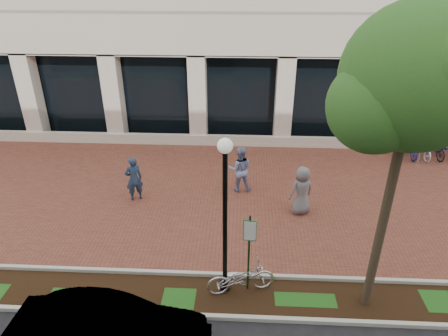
{
  "coord_description": "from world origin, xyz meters",
  "views": [
    {
      "loc": [
        0.14,
        -13.05,
        7.94
      ],
      "look_at": [
        -0.49,
        -0.8,
        1.52
      ],
      "focal_mm": 32.0,
      "sensor_mm": 36.0,
      "label": 1
    }
  ],
  "objects_px": {
    "lamppost": "(225,212)",
    "locked_bicycle": "(241,277)",
    "street_tree": "(415,87)",
    "pedestrian_right": "(302,191)",
    "parking_sign": "(249,244)",
    "bollard": "(419,154)",
    "bike_rack_cluster": "(428,147)",
    "pedestrian_mid": "(240,169)",
    "pedestrian_left": "(134,179)"
  },
  "relations": [
    {
      "from": "parking_sign",
      "to": "pedestrian_mid",
      "type": "distance_m",
      "value": 5.29
    },
    {
      "from": "street_tree",
      "to": "pedestrian_right",
      "type": "xyz_separation_m",
      "value": [
        -1.26,
        4.14,
        -4.85
      ]
    },
    {
      "from": "locked_bicycle",
      "to": "bollard",
      "type": "distance_m",
      "value": 11.05
    },
    {
      "from": "parking_sign",
      "to": "locked_bicycle",
      "type": "bearing_deg",
      "value": -146.65
    },
    {
      "from": "pedestrian_left",
      "to": "bollard",
      "type": "xyz_separation_m",
      "value": [
        11.59,
        3.52,
        -0.38
      ]
    },
    {
      "from": "pedestrian_mid",
      "to": "pedestrian_left",
      "type": "bearing_deg",
      "value": 8.97
    },
    {
      "from": "lamppost",
      "to": "pedestrian_right",
      "type": "xyz_separation_m",
      "value": [
        2.46,
        3.84,
        -1.62
      ]
    },
    {
      "from": "street_tree",
      "to": "locked_bicycle",
      "type": "bearing_deg",
      "value": 176.07
    },
    {
      "from": "lamppost",
      "to": "street_tree",
      "type": "height_order",
      "value": "street_tree"
    },
    {
      "from": "locked_bicycle",
      "to": "bike_rack_cluster",
      "type": "bearing_deg",
      "value": -57.35
    },
    {
      "from": "locked_bicycle",
      "to": "parking_sign",
      "type": "bearing_deg",
      "value": -76.46
    },
    {
      "from": "locked_bicycle",
      "to": "bollard",
      "type": "xyz_separation_m",
      "value": [
        7.62,
        8.0,
        0.0
      ]
    },
    {
      "from": "lamppost",
      "to": "bike_rack_cluster",
      "type": "distance_m",
      "value": 12.46
    },
    {
      "from": "locked_bicycle",
      "to": "bike_rack_cluster",
      "type": "relative_size",
      "value": 0.53
    },
    {
      "from": "parking_sign",
      "to": "bike_rack_cluster",
      "type": "height_order",
      "value": "parking_sign"
    },
    {
      "from": "pedestrian_mid",
      "to": "bike_rack_cluster",
      "type": "height_order",
      "value": "pedestrian_mid"
    },
    {
      "from": "parking_sign",
      "to": "lamppost",
      "type": "bearing_deg",
      "value": -171.18
    },
    {
      "from": "locked_bicycle",
      "to": "lamppost",
      "type": "bearing_deg",
      "value": 66.8
    },
    {
      "from": "pedestrian_mid",
      "to": "parking_sign",
      "type": "bearing_deg",
      "value": 89.67
    },
    {
      "from": "pedestrian_mid",
      "to": "pedestrian_right",
      "type": "xyz_separation_m",
      "value": [
        2.15,
        -1.43,
        -0.02
      ]
    },
    {
      "from": "locked_bicycle",
      "to": "pedestrian_right",
      "type": "relative_size",
      "value": 1.03
    },
    {
      "from": "street_tree",
      "to": "bollard",
      "type": "bearing_deg",
      "value": 62.25
    },
    {
      "from": "bike_rack_cluster",
      "to": "locked_bicycle",
      "type": "bearing_deg",
      "value": -138.16
    },
    {
      "from": "parking_sign",
      "to": "street_tree",
      "type": "bearing_deg",
      "value": -0.0
    },
    {
      "from": "lamppost",
      "to": "pedestrian_mid",
      "type": "distance_m",
      "value": 5.52
    },
    {
      "from": "parking_sign",
      "to": "bike_rack_cluster",
      "type": "relative_size",
      "value": 0.68
    },
    {
      "from": "street_tree",
      "to": "bollard",
      "type": "height_order",
      "value": "street_tree"
    },
    {
      "from": "bollard",
      "to": "pedestrian_mid",
      "type": "bearing_deg",
      "value": -161.04
    },
    {
      "from": "street_tree",
      "to": "pedestrian_mid",
      "type": "distance_m",
      "value": 8.12
    },
    {
      "from": "parking_sign",
      "to": "bollard",
      "type": "distance_m",
      "value": 10.89
    },
    {
      "from": "pedestrian_mid",
      "to": "bike_rack_cluster",
      "type": "bearing_deg",
      "value": -161.72
    },
    {
      "from": "pedestrian_left",
      "to": "pedestrian_mid",
      "type": "relative_size",
      "value": 0.95
    },
    {
      "from": "parking_sign",
      "to": "bike_rack_cluster",
      "type": "bearing_deg",
      "value": 52.82
    },
    {
      "from": "bollard",
      "to": "pedestrian_left",
      "type": "bearing_deg",
      "value": -163.1
    },
    {
      "from": "pedestrian_mid",
      "to": "bollard",
      "type": "bearing_deg",
      "value": -164.71
    },
    {
      "from": "street_tree",
      "to": "locked_bicycle",
      "type": "height_order",
      "value": "street_tree"
    },
    {
      "from": "pedestrian_right",
      "to": "bollard",
      "type": "xyz_separation_m",
      "value": [
        5.59,
        4.09,
        -0.4
      ]
    },
    {
      "from": "lamppost",
      "to": "bollard",
      "type": "xyz_separation_m",
      "value": [
        8.05,
        7.93,
        -2.02
      ]
    },
    {
      "from": "pedestrian_right",
      "to": "bike_rack_cluster",
      "type": "height_order",
      "value": "pedestrian_right"
    },
    {
      "from": "pedestrian_mid",
      "to": "pedestrian_right",
      "type": "bearing_deg",
      "value": 142.61
    },
    {
      "from": "bollard",
      "to": "pedestrian_right",
      "type": "bearing_deg",
      "value": -143.82
    },
    {
      "from": "pedestrian_mid",
      "to": "pedestrian_right",
      "type": "relative_size",
      "value": 1.03
    },
    {
      "from": "street_tree",
      "to": "bike_rack_cluster",
      "type": "xyz_separation_m",
      "value": [
        5.0,
        8.96,
        -5.27
      ]
    },
    {
      "from": "parking_sign",
      "to": "pedestrian_left",
      "type": "distance_m",
      "value": 6.07
    },
    {
      "from": "bike_rack_cluster",
      "to": "parking_sign",
      "type": "bearing_deg",
      "value": -137.82
    },
    {
      "from": "street_tree",
      "to": "pedestrian_right",
      "type": "bearing_deg",
      "value": 106.97
    },
    {
      "from": "pedestrian_mid",
      "to": "bollard",
      "type": "xyz_separation_m",
      "value": [
        7.74,
        2.66,
        -0.42
      ]
    },
    {
      "from": "pedestrian_mid",
      "to": "bike_rack_cluster",
      "type": "relative_size",
      "value": 0.52
    },
    {
      "from": "pedestrian_mid",
      "to": "pedestrian_right",
      "type": "height_order",
      "value": "pedestrian_mid"
    },
    {
      "from": "lamppost",
      "to": "locked_bicycle",
      "type": "bearing_deg",
      "value": -9.39
    }
  ]
}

